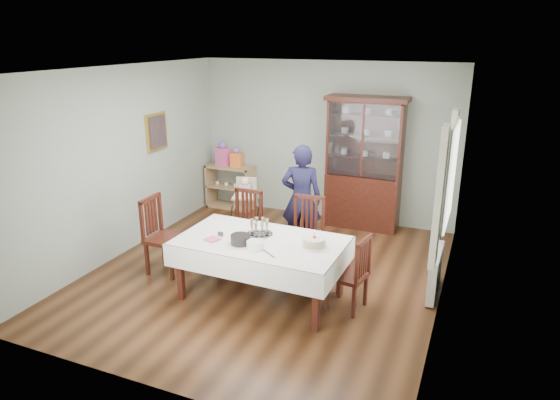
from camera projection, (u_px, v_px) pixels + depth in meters
The scene contains 25 objects.
floor at pixel (266, 274), 6.78m from camera, with size 5.00×5.00×0.00m, color #593319.
room_shell at pixel (281, 143), 6.71m from camera, with size 5.00×5.00×5.00m.
dining_table at pixel (261, 268), 6.07m from camera, with size 2.02×1.19×0.76m.
china_cabinet at pixel (364, 162), 8.13m from camera, with size 1.30×0.48×2.18m.
sideboard at pixel (231, 187), 9.30m from camera, with size 0.90×0.38×0.80m.
picture_frame at pixel (157, 132), 7.78m from camera, with size 0.04×0.48×0.58m, color gold.
window at pixel (451, 175), 5.75m from camera, with size 0.04×1.02×1.22m, color white.
curtain_left at pixel (439, 198), 5.26m from camera, with size 0.07×0.30×1.55m, color silver.
curtain_right at pixel (449, 170), 6.34m from camera, with size 0.07×0.30×1.55m, color silver.
radiator at pixel (435, 272), 6.16m from camera, with size 0.10×0.80×0.55m, color white.
chair_far_left at pixel (244, 239), 7.16m from camera, with size 0.45×0.45×1.00m.
chair_far_right at pixel (305, 249), 6.82m from camera, with size 0.49×0.49×1.02m.
chair_end_left at pixel (166, 250), 6.77m from camera, with size 0.48×0.48×1.05m.
chair_end_right at pixel (348, 287), 5.85m from camera, with size 0.47×0.47×0.92m.
woman at pixel (301, 199), 7.28m from camera, with size 0.59×0.39×1.62m, color black.
high_chair at pixel (246, 214), 7.92m from camera, with size 0.54×0.54×0.99m.
champagne_tray at pixel (260, 230), 6.08m from camera, with size 0.33×0.33×0.20m.
birthday_cake at pixel (314, 243), 5.74m from camera, with size 0.30×0.30×0.21m.
plate_stack_dark at pixel (240, 239), 5.83m from camera, with size 0.23×0.23×0.11m, color black.
plate_stack_white at pixel (255, 245), 5.71m from camera, with size 0.21×0.21×0.09m, color white.
napkin_stack at pixel (213, 239), 5.95m from camera, with size 0.15×0.15×0.02m, color #DF5293.
cutlery at pixel (218, 234), 6.13m from camera, with size 0.10×0.14×0.01m, color silver, non-canonical shape.
cake_knife at pixel (269, 254), 5.56m from camera, with size 0.25×0.02×0.01m, color silver.
gift_bag_pink at pixel (223, 155), 9.14m from camera, with size 0.27×0.19×0.45m.
gift_bag_orange at pixel (236, 158), 9.05m from camera, with size 0.22×0.17×0.37m.
Camera 1 is at (2.54, -5.58, 3.09)m, focal length 32.00 mm.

